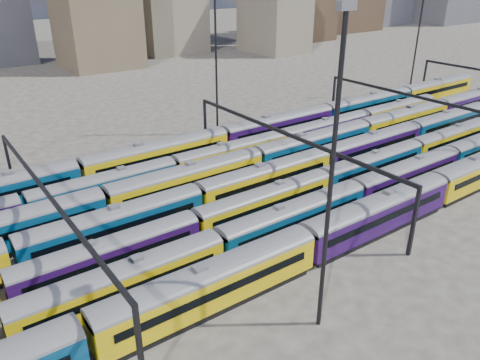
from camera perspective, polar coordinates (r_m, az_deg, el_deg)
ground at (r=58.56m, az=-2.13°, el=-3.43°), size 500.00×500.00×0.00m
rake_0 at (r=41.22m, az=-3.55°, el=-12.21°), size 109.35×3.20×5.40m
rake_1 at (r=51.93m, az=6.59°, el=-4.27°), size 99.41×2.91×4.90m
rake_2 at (r=50.48m, az=-5.52°, el=-5.26°), size 114.69×2.80×4.70m
rake_3 at (r=51.89m, az=-15.06°, el=-4.92°), size 144.86×3.03×5.10m
rake_4 at (r=65.87m, az=2.02°, el=2.62°), size 132.76×3.24×5.46m
rake_5 at (r=64.70m, az=-8.11°, el=1.61°), size 116.43×2.84×4.77m
rake_6 at (r=68.75m, az=-10.02°, el=3.29°), size 159.56×3.33×5.63m
gantry_1 at (r=48.63m, az=-22.26°, el=-2.59°), size 0.35×40.35×8.03m
gantry_2 at (r=61.40m, az=5.57°, el=4.76°), size 0.35×40.35×8.03m
gantry_3 at (r=83.52m, az=21.51°, el=8.54°), size 0.35×40.35×8.03m
mast_2 at (r=34.35m, az=11.12°, el=0.91°), size 1.40×0.50×25.60m
mast_3 at (r=81.13m, az=-2.95°, el=14.97°), size 1.40×0.50×25.60m
mast_5 at (r=113.59m, az=20.89°, el=16.24°), size 1.40×0.50×25.60m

